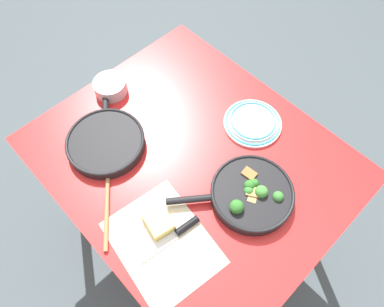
{
  "coord_description": "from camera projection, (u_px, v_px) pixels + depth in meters",
  "views": [
    {
      "loc": [
        -0.44,
        0.42,
        1.84
      ],
      "look_at": [
        0.0,
        0.0,
        0.78
      ],
      "focal_mm": 32.0,
      "sensor_mm": 36.0,
      "label": 1
    }
  ],
  "objects": [
    {
      "name": "ground_plane",
      "position": [
        192.0,
        223.0,
        1.9
      ],
      "size": [
        14.0,
        14.0,
        0.0
      ],
      "primitive_type": "plane",
      "color": "#424C51"
    },
    {
      "name": "dining_table_red",
      "position": [
        192.0,
        168.0,
        1.32
      ],
      "size": [
        1.09,
        0.91,
        0.76
      ],
      "color": "red",
      "rests_on": "ground_plane"
    },
    {
      "name": "skillet_broccoli",
      "position": [
        251.0,
        194.0,
        1.14
      ],
      "size": [
        0.33,
        0.38,
        0.08
      ],
      "rotation": [
        0.0,
        0.0,
        0.91
      ],
      "color": "black",
      "rests_on": "dining_table_red"
    },
    {
      "name": "skillet_eggs",
      "position": [
        106.0,
        142.0,
        1.25
      ],
      "size": [
        0.38,
        0.32,
        0.04
      ],
      "rotation": [
        0.0,
        0.0,
        5.65
      ],
      "color": "black",
      "rests_on": "dining_table_red"
    },
    {
      "name": "wooden_spoon",
      "position": [
        108.0,
        182.0,
        1.18
      ],
      "size": [
        0.32,
        0.26,
        0.02
      ],
      "rotation": [
        0.0,
        0.0,
        5.61
      ],
      "color": "#996B42",
      "rests_on": "dining_table_red"
    },
    {
      "name": "parchment_sheet",
      "position": [
        163.0,
        243.0,
        1.09
      ],
      "size": [
        0.38,
        0.31,
        0.0
      ],
      "color": "beige",
      "rests_on": "dining_table_red"
    },
    {
      "name": "grater_knife",
      "position": [
        177.0,
        233.0,
        1.09
      ],
      "size": [
        0.06,
        0.24,
        0.02
      ],
      "rotation": [
        0.0,
        0.0,
        1.44
      ],
      "color": "silver",
      "rests_on": "dining_table_red"
    },
    {
      "name": "cheese_block",
      "position": [
        158.0,
        221.0,
        1.1
      ],
      "size": [
        0.11,
        0.09,
        0.04
      ],
      "color": "#EACC66",
      "rests_on": "dining_table_red"
    },
    {
      "name": "dinner_plate_stack",
      "position": [
        253.0,
        122.0,
        1.3
      ],
      "size": [
        0.22,
        0.22,
        0.03
      ],
      "color": "white",
      "rests_on": "dining_table_red"
    },
    {
      "name": "prep_bowl_steel",
      "position": [
        110.0,
        87.0,
        1.37
      ],
      "size": [
        0.13,
        0.13,
        0.05
      ],
      "color": "#B7B7BC",
      "rests_on": "dining_table_red"
    }
  ]
}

